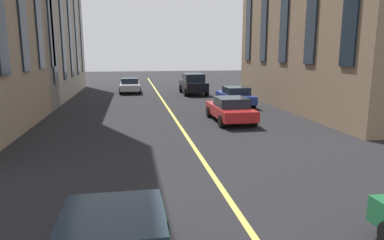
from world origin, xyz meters
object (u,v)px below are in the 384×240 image
(car_blue_parked_a, at_px, (235,96))
(car_red_mid, at_px, (230,109))
(car_black_near, at_px, (193,84))
(car_silver_far, at_px, (130,85))

(car_blue_parked_a, relative_size, car_red_mid, 1.00)
(car_black_near, bearing_deg, car_blue_parked_a, -166.88)
(car_black_near, bearing_deg, car_silver_far, 68.37)
(car_silver_far, distance_m, car_blue_parked_a, 12.29)
(car_blue_parked_a, bearing_deg, car_black_near, 13.12)
(car_silver_far, relative_size, car_black_near, 0.94)
(car_black_near, relative_size, car_red_mid, 1.07)
(car_silver_far, xyz_separation_m, car_red_mid, (-15.36, -5.48, 0.00))
(car_blue_parked_a, xyz_separation_m, car_black_near, (7.48, 1.74, 0.27))
(car_black_near, xyz_separation_m, car_red_mid, (-13.09, 0.25, -0.27))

